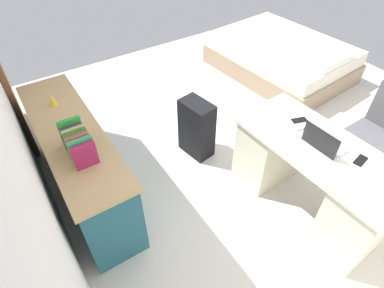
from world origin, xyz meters
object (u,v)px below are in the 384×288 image
computer_mouse (300,127)px  cell_phone_by_mouse (299,120)px  laptop (323,143)px  figurine_small (53,100)px  bed (281,57)px  suitcase_black (197,129)px  office_chair (374,140)px  credenza (80,162)px  cell_phone_near_laptop (361,160)px  desk (311,176)px

computer_mouse → cell_phone_by_mouse: size_ratio=0.74×
laptop → figurine_small: bearing=44.8°
bed → computer_mouse: (-1.64, 1.54, 0.51)m
bed → figurine_small: bearing=94.3°
suitcase_black → office_chair: bearing=-141.7°
credenza → cell_phone_near_laptop: bearing=-130.6°
cell_phone_near_laptop → office_chair: bearing=-84.0°
suitcase_black → cell_phone_near_laptop: size_ratio=4.79×
office_chair → computer_mouse: office_chair is taller
credenza → suitcase_black: bearing=-95.2°
suitcase_black → computer_mouse: bearing=-161.6°
credenza → laptop: laptop is taller
desk → cell_phone_by_mouse: (0.34, -0.10, 0.36)m
credenza → bed: 3.29m
office_chair → credenza: (1.29, 2.51, -0.02)m
office_chair → credenza: size_ratio=0.52×
desk → suitcase_black: 1.24m
office_chair → credenza: 2.82m
desk → office_chair: (-0.03, -0.85, 0.03)m
office_chair → suitcase_black: bearing=47.7°
bed → cell_phone_near_laptop: cell_phone_near_laptop is taller
bed → suitcase_black: bearing=110.5°
office_chair → bed: (1.93, -0.71, -0.18)m
laptop → computer_mouse: laptop is taller
credenza → office_chair: bearing=-117.3°
credenza → laptop: (-1.26, -1.65, 0.39)m
cell_phone_by_mouse → figurine_small: size_ratio=1.24×
office_chair → computer_mouse: (0.29, 0.83, 0.33)m
computer_mouse → cell_phone_by_mouse: computer_mouse is taller
credenza → bed: size_ratio=0.90×
desk → bed: bearing=-39.3°
figurine_small → office_chair: bearing=-124.0°
credenza → cell_phone_near_laptop: (-1.52, -1.78, 0.34)m
laptop → cell_phone_near_laptop: (-0.26, -0.13, -0.04)m
credenza → cell_phone_by_mouse: credenza is taller
laptop → credenza: bearing=52.6°
desk → laptop: (0.00, 0.01, 0.40)m
suitcase_black → cell_phone_near_laptop: 1.58m
desk → laptop: size_ratio=4.60×
laptop → bed: bearing=-39.6°
cell_phone_by_mouse → bed: bearing=-25.3°
desk → credenza: (1.26, 1.66, 0.01)m
suitcase_black → cell_phone_by_mouse: cell_phone_by_mouse is taller
credenza → figurine_small: bearing=0.2°
laptop → cell_phone_by_mouse: bearing=-17.8°
cell_phone_by_mouse → computer_mouse: bearing=153.0°
figurine_small → computer_mouse: bearing=-129.8°
laptop → figurine_small: laptop is taller
cell_phone_near_laptop → cell_phone_by_mouse: size_ratio=1.00×
laptop → computer_mouse: size_ratio=3.18×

